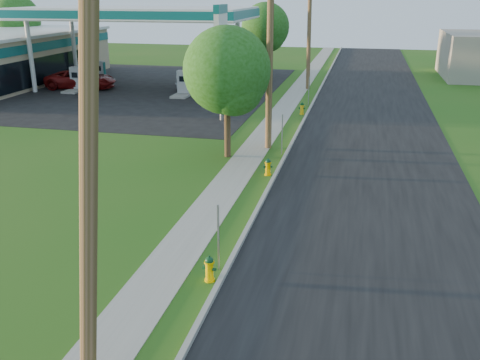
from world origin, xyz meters
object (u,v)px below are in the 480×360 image
fuel_pump_ne (184,86)px  fuel_pump_sw (100,75)px  utility_pole_far (309,28)px  car_silver (201,80)px  fuel_pump_se (199,78)px  hydrant_mid (268,167)px  tree_verge (229,74)px  utility_pole_mid (270,49)px  utility_pole_near (88,160)px  hydrant_far (302,108)px  tree_back (17,21)px  car_red (81,79)px  hydrant_near (209,269)px  tree_lot (266,29)px  fuel_pump_nw (77,82)px  price_pylon (221,30)px

fuel_pump_ne → fuel_pump_sw: bearing=156.0°
utility_pole_far → car_silver: (-8.48, -1.85, -4.09)m
fuel_pump_se → hydrant_mid: (9.65, -21.24, -0.35)m
utility_pole_far → tree_verge: bearing=-94.4°
car_silver → utility_pole_mid: bearing=-172.1°
utility_pole_far → hydrant_mid: 22.69m
utility_pole_near → hydrant_far: utility_pole_near is taller
fuel_pump_ne → tree_back: 24.78m
car_red → hydrant_near: bearing=-152.1°
car_silver → fuel_pump_ne: bearing=152.6°
tree_back → hydrant_near: (31.32, -37.86, -4.36)m
fuel_pump_sw → tree_back: 15.18m
tree_lot → tree_back: tree_back is taller
tree_back → car_silver: (22.07, -8.23, -4.03)m
fuel_pump_nw → fuel_pump_sw: same height
fuel_pump_nw → price_pylon: 16.57m
utility_pole_near → utility_pole_far: size_ratio=1.00×
tree_lot → price_pylon: bearing=-87.9°
tree_lot → car_red: tree_lot is taller
tree_back → price_pylon: bearing=-35.3°
fuel_pump_sw → price_pylon: 18.72m
utility_pole_mid → fuel_pump_ne: size_ratio=3.06×
hydrant_mid → fuel_pump_se: bearing=114.4°
hydrant_far → utility_pole_far: bearing=94.4°
utility_pole_far → tree_back: 31.21m
utility_pole_mid → fuel_pump_se: utility_pole_mid is taller
car_red → utility_pole_far: bearing=-83.9°
tree_back → hydrant_far: size_ratio=9.17×
hydrant_mid → fuel_pump_nw: bearing=137.2°
hydrant_near → hydrant_mid: hydrant_near is taller
utility_pole_far → hydrant_mid: bearing=-88.1°
fuel_pump_se → tree_lot: 9.21m
utility_pole_near → hydrant_mid: (0.75, 13.76, -4.43)m
utility_pole_mid → price_pylon: size_ratio=1.43×
utility_pole_far → fuel_pump_se: utility_pole_far is taller
fuel_pump_ne → fuel_pump_se: size_ratio=1.00×
fuel_pump_sw → price_pylon: price_pylon is taller
tree_back → fuel_pump_se: bearing=-18.8°
tree_lot → fuel_pump_sw: bearing=-151.3°
tree_back → car_red: 16.75m
tree_back → tree_verge: bearing=-42.3°
utility_pole_near → hydrant_near: size_ratio=12.29×
fuel_pump_se → price_pylon: price_pylon is taller
hydrant_near → hydrant_far: size_ratio=0.96×
hydrant_far → car_red: size_ratio=0.14×
tree_back → car_silver: 23.90m
fuel_pump_ne → price_pylon: bearing=-56.3°
tree_back → utility_pole_near: bearing=-54.2°
fuel_pump_nw → hydrant_far: 19.24m
utility_pole_far → hydrant_far: bearing=-85.6°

